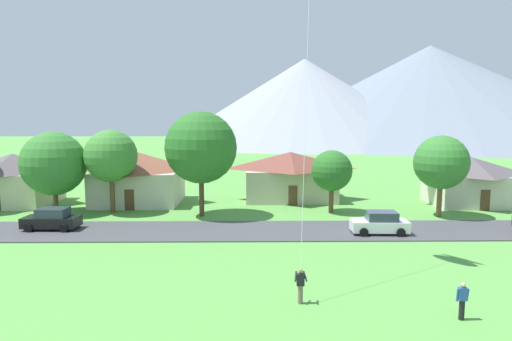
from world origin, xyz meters
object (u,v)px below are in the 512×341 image
Objects in this scene: tree_near_left at (332,171)px; house_rightmost at (14,178)px; tree_right_of_center at (441,163)px; tree_far_right at (54,164)px; watcher_person at (462,300)px; tree_near_right at (201,148)px; parked_car_white_mid_west at (380,223)px; house_left_center at (290,175)px; house_leftmost at (139,177)px; parked_car_black_west_end at (52,219)px; tree_left_of_center at (111,156)px; house_right_center at (470,180)px.

house_rightmost is at bearing 171.94° from tree_near_left.
tree_right_of_center is (9.27, -1.82, 0.95)m from tree_near_left.
watcher_person is at bearing -38.99° from tree_far_right.
tree_near_right is at bearing 178.77° from tree_right_of_center.
parked_car_white_mid_west is 14.18m from watcher_person.
watcher_person is at bearing -80.17° from house_left_center.
house_leftmost reaches higher than parked_car_white_mid_west.
tree_far_right is at bearing 141.01° from watcher_person.
house_leftmost is 12.49m from house_rightmost.
house_rightmost is 0.87× the size of tree_near_right.
house_leftmost reaches higher than house_rightmost.
tree_near_right reaches higher than house_leftmost.
parked_car_black_west_end is (-11.17, -4.82, -5.26)m from tree_near_right.
house_leftmost is 1.11× the size of house_rightmost.
parked_car_black_west_end is 1.00× the size of parked_car_white_mid_west.
tree_far_right is (-13.52, 1.34, -1.53)m from tree_near_right.
house_leftmost is 1.55× the size of tree_near_left.
house_rightmost is 12.21m from tree_left_of_center.
tree_left_of_center is at bearing 160.38° from parked_car_white_mid_west.
parked_car_black_west_end is at bearing -147.06° from house_left_center.
parked_car_black_west_end is at bearing -110.00° from house_leftmost.
tree_near_right reaches higher than tree_near_left.
tree_far_right reaches higher than parked_car_white_mid_west.
house_left_center is 15.22m from tree_right_of_center.
parked_car_black_west_end is 29.29m from watcher_person.
house_left_center is 18.12m from house_right_center.
parked_car_white_mid_west is (33.68, -12.21, -1.80)m from house_rightmost.
house_right_center is at bearing 14.09° from tree_near_left.
tree_far_right reaches higher than tree_right_of_center.
parked_car_white_mid_west is at bearing -137.29° from house_right_center.
parked_car_black_west_end is (8.43, -10.63, -1.80)m from house_rightmost.
tree_near_right is at bearing -169.21° from house_right_center.
house_left_center is 1.32× the size of tree_left_of_center.
tree_far_right is at bearing -163.29° from house_left_center.
house_right_center is at bearing 45.53° from tree_right_of_center.
house_leftmost is 19.59m from tree_near_left.
tree_far_right is at bearing 177.03° from tree_right_of_center.
house_rightmost is 1.90× the size of parked_car_white_mid_west.
tree_right_of_center is at bearing 40.35° from parked_car_white_mid_west.
house_rightmost is (-12.48, -0.50, -0.04)m from house_leftmost.
house_right_center is at bearing 63.19° from watcher_person.
tree_left_of_center is at bearing 3.19° from tree_far_right.
tree_near_left is 1.36× the size of parked_car_black_west_end.
tree_right_of_center reaches higher than house_rightmost.
watcher_person is at bearing -52.45° from house_leftmost.
tree_near_right is (-26.48, -5.05, 3.64)m from house_right_center.
tree_near_right reaches higher than tree_left_of_center.
house_rightmost is 42.38m from watcher_person.
house_right_center is 1.07× the size of tree_left_of_center.
house_left_center is 12.23m from tree_near_right.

